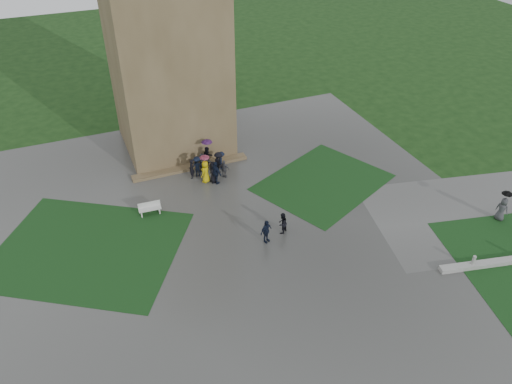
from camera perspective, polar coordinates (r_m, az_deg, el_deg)
name	(u,v)px	position (r m, az deg, el deg)	size (l,w,h in m)	color
ground	(239,254)	(30.66, -1.91, -7.12)	(120.00, 120.00, 0.00)	black
plaza	(228,235)	(32.08, -3.18, -4.89)	(34.00, 34.00, 0.02)	#393A37
lawn_inset_left	(88,249)	(32.68, -18.66, -6.16)	(11.00, 9.00, 0.01)	black
lawn_inset_right	(323,182)	(37.17, 7.66, 1.10)	(9.00, 7.00, 0.01)	black
tower	(165,35)	(38.99, -10.37, 17.19)	(8.00, 8.00, 18.00)	brown
tower_plinth	(191,167)	(38.75, -7.48, 2.84)	(9.00, 0.80, 0.22)	brown
bench	(150,208)	(34.23, -12.05, -1.84)	(1.52, 0.55, 0.87)	silver
visitor_cluster	(210,165)	(37.31, -5.29, 3.11)	(3.07, 3.34, 2.45)	black
pedestrian_mid	(266,231)	(31.00, 1.17, -4.52)	(0.95, 0.54, 1.61)	black
pedestrian_near	(282,223)	(31.78, 3.03, -3.58)	(0.72, 0.41, 1.48)	black
pedestrian_path	(503,205)	(36.36, 26.41, -1.39)	(0.80, 0.96, 2.25)	#3D3D42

